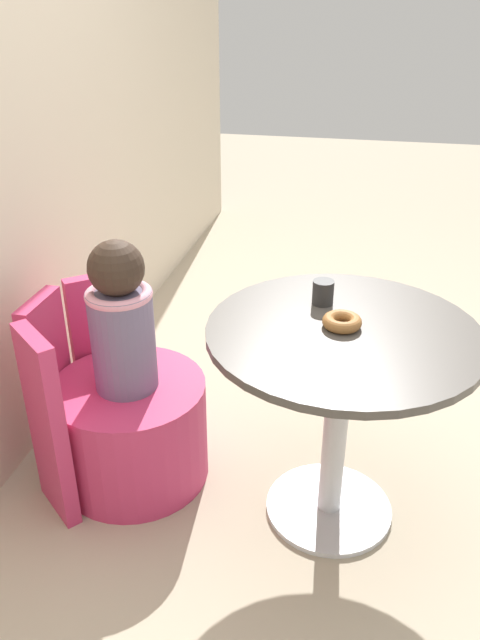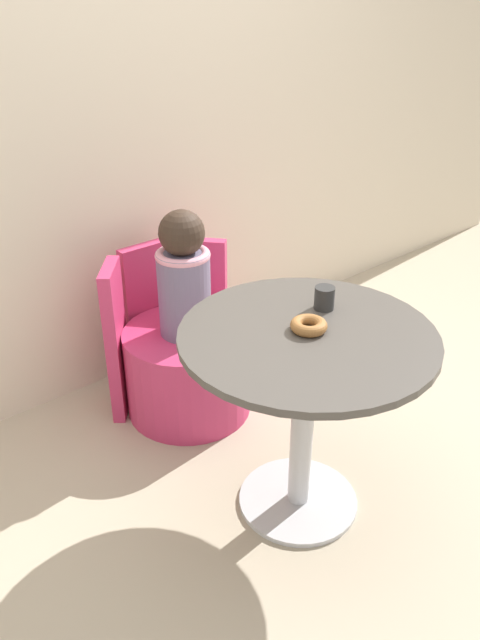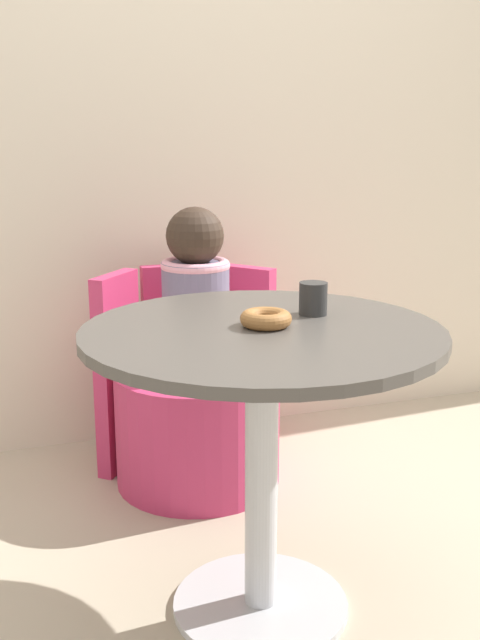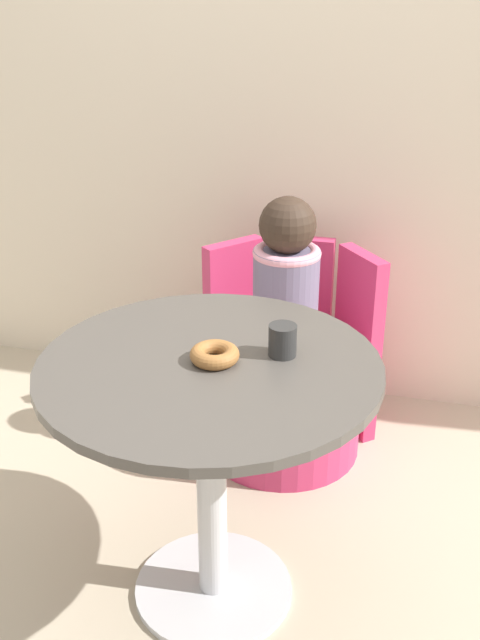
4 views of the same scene
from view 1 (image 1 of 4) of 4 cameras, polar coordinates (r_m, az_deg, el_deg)
name	(u,v)px [view 1 (image 1 of 4)]	position (r m, az deg, el deg)	size (l,w,h in m)	color
ground_plane	(321,491)	(2.27, 7.40, -15.27)	(12.00, 12.00, 0.00)	#B7A88E
round_table	(340,376)	(1.88, 9.13, -5.11)	(0.79, 0.79, 0.69)	silver
tub_chair	(132,430)	(2.24, -9.83, -9.84)	(0.52, 0.52, 0.37)	#C63360
booth_backrest	(69,388)	(2.24, -15.36, -5.98)	(0.62, 0.23, 0.66)	#C63360
child_figure	(121,320)	(2.01, -10.82, 0.03)	(0.21, 0.21, 0.51)	slate
donut	(342,322)	(1.80, 9.31, -0.14)	(0.11, 0.11, 0.04)	#9E6633
cup	(323,292)	(1.92, 7.60, 2.53)	(0.07, 0.07, 0.08)	#2D2D2D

